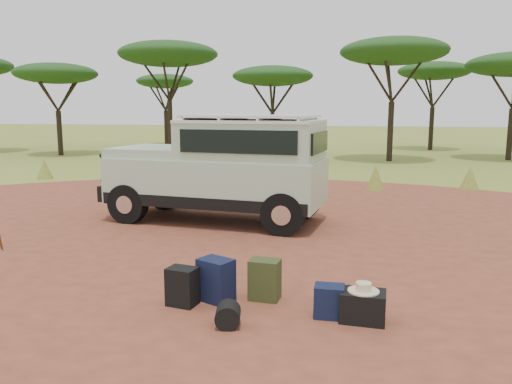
% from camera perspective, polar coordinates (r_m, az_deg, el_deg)
% --- Properties ---
extents(ground, '(140.00, 140.00, 0.00)m').
position_cam_1_polar(ground, '(8.66, -5.03, -7.88)').
color(ground, olive).
rests_on(ground, ground).
extents(dirt_clearing, '(23.00, 23.00, 0.01)m').
position_cam_1_polar(dirt_clearing, '(8.65, -5.03, -7.85)').
color(dirt_clearing, brown).
rests_on(dirt_clearing, ground).
extents(grass_fringe, '(36.60, 1.60, 0.90)m').
position_cam_1_polar(grass_fringe, '(16.88, 3.63, 2.06)').
color(grass_fringe, olive).
rests_on(grass_fringe, ground).
extents(acacia_treeline, '(46.70, 13.20, 6.26)m').
position_cam_1_polar(acacia_treeline, '(27.87, 8.27, 14.10)').
color(acacia_treeline, black).
rests_on(acacia_treeline, ground).
extents(safari_vehicle, '(5.23, 2.58, 2.44)m').
position_cam_1_polar(safari_vehicle, '(11.44, -3.78, 2.44)').
color(safari_vehicle, '#A4C0A4').
rests_on(safari_vehicle, ground).
extents(backpack_black, '(0.42, 0.34, 0.52)m').
position_cam_1_polar(backpack_black, '(6.77, -8.43, -10.66)').
color(backpack_black, black).
rests_on(backpack_black, ground).
extents(backpack_navy, '(0.54, 0.48, 0.59)m').
position_cam_1_polar(backpack_navy, '(6.85, -4.60, -10.02)').
color(backpack_navy, '#101433').
rests_on(backpack_navy, ground).
extents(backpack_olive, '(0.43, 0.33, 0.56)m').
position_cam_1_polar(backpack_olive, '(6.88, 1.00, -10.00)').
color(backpack_olive, '#33421E').
rests_on(backpack_olive, ground).
extents(duffel_navy, '(0.37, 0.28, 0.41)m').
position_cam_1_polar(duffel_navy, '(6.42, 8.36, -12.28)').
color(duffel_navy, '#101433').
rests_on(duffel_navy, ground).
extents(hard_case, '(0.57, 0.42, 0.38)m').
position_cam_1_polar(hard_case, '(6.39, 12.11, -12.67)').
color(hard_case, black).
rests_on(hard_case, ground).
extents(stuff_sack, '(0.35, 0.35, 0.30)m').
position_cam_1_polar(stuff_sack, '(6.13, -3.23, -13.87)').
color(stuff_sack, black).
rests_on(stuff_sack, ground).
extents(safari_hat, '(0.38, 0.38, 0.11)m').
position_cam_1_polar(safari_hat, '(6.30, 12.19, -10.70)').
color(safari_hat, beige).
rests_on(safari_hat, hard_case).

